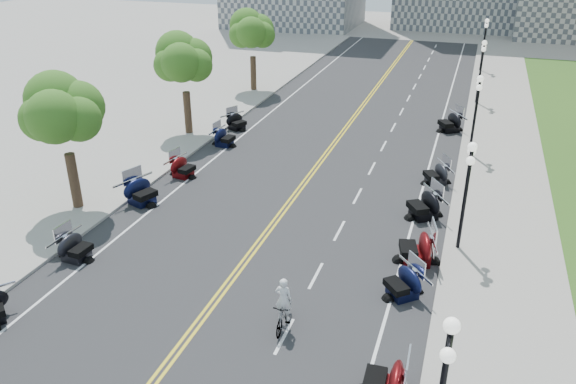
% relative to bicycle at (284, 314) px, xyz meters
% --- Properties ---
extents(ground, '(160.00, 160.00, 0.00)m').
position_rel_bicycle_xyz_m(ground, '(-3.01, 3.50, -0.57)').
color(ground, gray).
extents(road, '(16.00, 90.00, 0.01)m').
position_rel_bicycle_xyz_m(road, '(-3.01, 13.50, -0.57)').
color(road, '#333335').
rests_on(road, ground).
extents(centerline_yellow_a, '(0.12, 90.00, 0.00)m').
position_rel_bicycle_xyz_m(centerline_yellow_a, '(-3.13, 13.50, -0.56)').
color(centerline_yellow_a, yellow).
rests_on(centerline_yellow_a, road).
extents(centerline_yellow_b, '(0.12, 90.00, 0.00)m').
position_rel_bicycle_xyz_m(centerline_yellow_b, '(-2.89, 13.50, -0.56)').
color(centerline_yellow_b, yellow).
rests_on(centerline_yellow_b, road).
extents(edge_line_north, '(0.12, 90.00, 0.00)m').
position_rel_bicycle_xyz_m(edge_line_north, '(3.39, 13.50, -0.56)').
color(edge_line_north, white).
rests_on(edge_line_north, road).
extents(edge_line_south, '(0.12, 90.00, 0.00)m').
position_rel_bicycle_xyz_m(edge_line_south, '(-9.41, 13.50, -0.56)').
color(edge_line_south, white).
rests_on(edge_line_south, road).
extents(lane_dash_5, '(0.12, 2.00, 0.00)m').
position_rel_bicycle_xyz_m(lane_dash_5, '(0.19, -0.50, -0.56)').
color(lane_dash_5, white).
rests_on(lane_dash_5, road).
extents(lane_dash_6, '(0.12, 2.00, 0.00)m').
position_rel_bicycle_xyz_m(lane_dash_6, '(0.19, 3.50, -0.56)').
color(lane_dash_6, white).
rests_on(lane_dash_6, road).
extents(lane_dash_7, '(0.12, 2.00, 0.00)m').
position_rel_bicycle_xyz_m(lane_dash_7, '(0.19, 7.50, -0.56)').
color(lane_dash_7, white).
rests_on(lane_dash_7, road).
extents(lane_dash_8, '(0.12, 2.00, 0.00)m').
position_rel_bicycle_xyz_m(lane_dash_8, '(0.19, 11.50, -0.56)').
color(lane_dash_8, white).
rests_on(lane_dash_8, road).
extents(lane_dash_9, '(0.12, 2.00, 0.00)m').
position_rel_bicycle_xyz_m(lane_dash_9, '(0.19, 15.50, -0.56)').
color(lane_dash_9, white).
rests_on(lane_dash_9, road).
extents(lane_dash_10, '(0.12, 2.00, 0.00)m').
position_rel_bicycle_xyz_m(lane_dash_10, '(0.19, 19.50, -0.56)').
color(lane_dash_10, white).
rests_on(lane_dash_10, road).
extents(lane_dash_11, '(0.12, 2.00, 0.00)m').
position_rel_bicycle_xyz_m(lane_dash_11, '(0.19, 23.50, -0.56)').
color(lane_dash_11, white).
rests_on(lane_dash_11, road).
extents(lane_dash_12, '(0.12, 2.00, 0.00)m').
position_rel_bicycle_xyz_m(lane_dash_12, '(0.19, 27.50, -0.56)').
color(lane_dash_12, white).
rests_on(lane_dash_12, road).
extents(lane_dash_13, '(0.12, 2.00, 0.00)m').
position_rel_bicycle_xyz_m(lane_dash_13, '(0.19, 31.50, -0.56)').
color(lane_dash_13, white).
rests_on(lane_dash_13, road).
extents(lane_dash_14, '(0.12, 2.00, 0.00)m').
position_rel_bicycle_xyz_m(lane_dash_14, '(0.19, 35.50, -0.56)').
color(lane_dash_14, white).
rests_on(lane_dash_14, road).
extents(lane_dash_15, '(0.12, 2.00, 0.00)m').
position_rel_bicycle_xyz_m(lane_dash_15, '(0.19, 39.50, -0.56)').
color(lane_dash_15, white).
rests_on(lane_dash_15, road).
extents(lane_dash_16, '(0.12, 2.00, 0.00)m').
position_rel_bicycle_xyz_m(lane_dash_16, '(0.19, 43.50, -0.56)').
color(lane_dash_16, white).
rests_on(lane_dash_16, road).
extents(lane_dash_17, '(0.12, 2.00, 0.00)m').
position_rel_bicycle_xyz_m(lane_dash_17, '(0.19, 47.50, -0.56)').
color(lane_dash_17, white).
rests_on(lane_dash_17, road).
extents(lane_dash_18, '(0.12, 2.00, 0.00)m').
position_rel_bicycle_xyz_m(lane_dash_18, '(0.19, 51.50, -0.56)').
color(lane_dash_18, white).
rests_on(lane_dash_18, road).
extents(lane_dash_19, '(0.12, 2.00, 0.00)m').
position_rel_bicycle_xyz_m(lane_dash_19, '(0.19, 55.50, -0.56)').
color(lane_dash_19, white).
rests_on(lane_dash_19, road).
extents(sidewalk_north, '(5.00, 90.00, 0.15)m').
position_rel_bicycle_xyz_m(sidewalk_north, '(7.49, 13.50, -0.50)').
color(sidewalk_north, '#9E9991').
rests_on(sidewalk_north, ground).
extents(sidewalk_south, '(5.00, 90.00, 0.15)m').
position_rel_bicycle_xyz_m(sidewalk_south, '(-13.51, 13.50, -0.50)').
color(sidewalk_south, '#9E9991').
rests_on(sidewalk_south, ground).
extents(street_lamp_2, '(0.50, 1.20, 4.90)m').
position_rel_bicycle_xyz_m(street_lamp_2, '(5.59, 7.50, 2.03)').
color(street_lamp_2, black).
rests_on(street_lamp_2, sidewalk_north).
extents(street_lamp_3, '(0.50, 1.20, 4.90)m').
position_rel_bicycle_xyz_m(street_lamp_3, '(5.59, 19.50, 2.03)').
color(street_lamp_3, black).
rests_on(street_lamp_3, sidewalk_north).
extents(street_lamp_4, '(0.50, 1.20, 4.90)m').
position_rel_bicycle_xyz_m(street_lamp_4, '(5.59, 31.50, 2.03)').
color(street_lamp_4, black).
rests_on(street_lamp_4, sidewalk_north).
extents(street_lamp_5, '(0.50, 1.20, 4.90)m').
position_rel_bicycle_xyz_m(street_lamp_5, '(5.59, 43.50, 2.03)').
color(street_lamp_5, black).
rests_on(street_lamp_5, sidewalk_north).
extents(tree_2, '(4.80, 4.80, 9.20)m').
position_rel_bicycle_xyz_m(tree_2, '(-13.01, 5.50, 4.18)').
color(tree_2, '#235619').
rests_on(tree_2, sidewalk_south).
extents(tree_3, '(4.80, 4.80, 9.20)m').
position_rel_bicycle_xyz_m(tree_3, '(-13.01, 17.50, 4.18)').
color(tree_3, '#235619').
rests_on(tree_3, sidewalk_south).
extents(tree_4, '(4.80, 4.80, 9.20)m').
position_rel_bicycle_xyz_m(tree_4, '(-13.01, 29.50, 4.18)').
color(tree_4, '#235619').
rests_on(tree_4, sidewalk_south).
extents(motorcycle_n_4, '(2.11, 2.11, 1.43)m').
position_rel_bicycle_xyz_m(motorcycle_n_4, '(4.02, -2.20, 0.14)').
color(motorcycle_n_4, '#590A0C').
rests_on(motorcycle_n_4, road).
extents(motorcycle_n_5, '(2.68, 2.68, 1.33)m').
position_rel_bicycle_xyz_m(motorcycle_n_5, '(3.76, 3.25, 0.09)').
color(motorcycle_n_5, black).
rests_on(motorcycle_n_5, road).
extents(motorcycle_n_6, '(2.67, 2.67, 1.54)m').
position_rel_bicycle_xyz_m(motorcycle_n_6, '(3.95, 5.91, 0.20)').
color(motorcycle_n_6, '#590A0C').
rests_on(motorcycle_n_6, road).
extents(motorcycle_n_7, '(2.98, 2.98, 1.51)m').
position_rel_bicycle_xyz_m(motorcycle_n_7, '(3.78, 10.17, 0.18)').
color(motorcycle_n_7, black).
rests_on(motorcycle_n_7, road).
extents(motorcycle_n_8, '(2.54, 2.54, 1.31)m').
position_rel_bicycle_xyz_m(motorcycle_n_8, '(3.98, 14.49, 0.08)').
color(motorcycle_n_8, black).
rests_on(motorcycle_n_8, road).
extents(motorcycle_n_10, '(2.91, 2.91, 1.47)m').
position_rel_bicycle_xyz_m(motorcycle_n_10, '(4.04, 23.92, 0.16)').
color(motorcycle_n_10, black).
rests_on(motorcycle_n_10, road).
extents(motorcycle_s_5, '(1.94, 1.94, 1.29)m').
position_rel_bicycle_xyz_m(motorcycle_s_5, '(-9.98, 1.43, 0.07)').
color(motorcycle_s_5, black).
rests_on(motorcycle_s_5, road).
extents(motorcycle_s_6, '(2.71, 2.71, 1.48)m').
position_rel_bicycle_xyz_m(motorcycle_s_6, '(-10.25, 7.06, 0.17)').
color(motorcycle_s_6, black).
rests_on(motorcycle_s_6, road).
extents(motorcycle_s_7, '(2.10, 2.10, 1.28)m').
position_rel_bicycle_xyz_m(motorcycle_s_7, '(-9.88, 10.84, 0.07)').
color(motorcycle_s_7, '#590A0C').
rests_on(motorcycle_s_7, road).
extents(motorcycle_s_8, '(2.00, 2.00, 1.29)m').
position_rel_bicycle_xyz_m(motorcycle_s_8, '(-9.74, 16.21, 0.07)').
color(motorcycle_s_8, black).
rests_on(motorcycle_s_8, road).
extents(motorcycle_s_9, '(2.44, 2.44, 1.26)m').
position_rel_bicycle_xyz_m(motorcycle_s_9, '(-10.30, 19.53, 0.06)').
color(motorcycle_s_9, black).
rests_on(motorcycle_s_9, road).
extents(bicycle, '(0.67, 1.94, 1.14)m').
position_rel_bicycle_xyz_m(bicycle, '(0.00, 0.00, 0.00)').
color(bicycle, '#A51414').
rests_on(bicycle, road).
extents(cyclist_rider, '(0.62, 0.41, 1.71)m').
position_rel_bicycle_xyz_m(cyclist_rider, '(0.00, 0.00, 1.43)').
color(cyclist_rider, white).
rests_on(cyclist_rider, bicycle).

